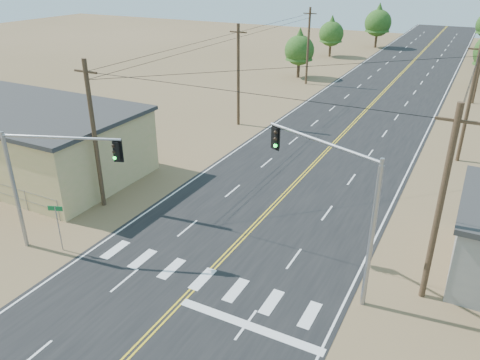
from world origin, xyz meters
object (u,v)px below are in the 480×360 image
Objects in this scene: signal_mast_left at (44,172)px; street_sign at (58,221)px; building_left at (17,138)px; signal_mast_right at (340,194)px.

street_sign is at bearing -31.74° from signal_mast_left.
building_left is at bearing 128.22° from street_sign.
signal_mast_right reaches higher than street_sign.
signal_mast_left is 2.96m from street_sign.
signal_mast_right is at bearing -4.91° from street_sign.
street_sign is (12.29, -7.41, -0.56)m from building_left.
signal_mast_right is (27.13, -3.21, 2.78)m from building_left.
building_left reaches higher than street_sign.
street_sign is at bearing -141.27° from signal_mast_right.
building_left is 2.81× the size of signal_mast_left.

